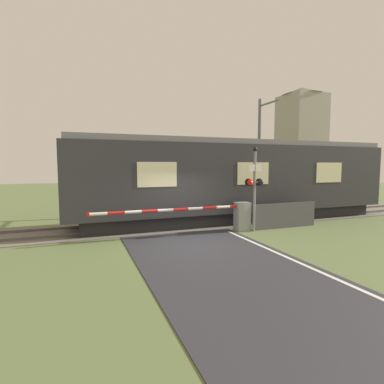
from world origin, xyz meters
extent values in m
plane|color=#5B6B3D|center=(0.00, 0.00, 0.00)|extent=(80.00, 80.00, 0.00)
cube|color=#666056|center=(0.00, 3.20, 0.01)|extent=(36.00, 3.20, 0.03)
cube|color=#595451|center=(0.00, 2.48, 0.08)|extent=(36.00, 0.08, 0.10)
cube|color=#595451|center=(0.00, 3.92, 0.08)|extent=(36.00, 0.08, 0.10)
cube|color=black|center=(3.64, 3.20, 0.30)|extent=(14.72, 2.33, 0.60)
cube|color=#2D2D33|center=(3.64, 3.20, 2.14)|extent=(16.00, 2.74, 3.08)
cube|color=slate|center=(3.64, 3.20, 3.80)|extent=(15.68, 2.52, 0.24)
cube|color=beige|center=(8.04, 1.82, 2.37)|extent=(1.60, 0.02, 0.99)
cube|color=beige|center=(3.64, 1.82, 2.37)|extent=(1.60, 0.02, 0.99)
cube|color=beige|center=(-0.76, 1.82, 2.37)|extent=(1.60, 0.02, 0.99)
cube|color=gray|center=(2.72, 1.16, 0.59)|extent=(0.60, 0.44, 1.19)
cylinder|color=gray|center=(2.72, 1.16, 1.04)|extent=(0.16, 0.16, 0.18)
cylinder|color=red|center=(2.41, 1.16, 1.04)|extent=(0.61, 0.11, 0.11)
cylinder|color=white|center=(1.81, 1.16, 1.04)|extent=(0.61, 0.11, 0.11)
cylinder|color=red|center=(1.20, 1.16, 1.04)|extent=(0.61, 0.11, 0.11)
cylinder|color=white|center=(0.59, 1.16, 1.04)|extent=(0.61, 0.11, 0.11)
cylinder|color=red|center=(-0.02, 1.16, 1.04)|extent=(0.61, 0.11, 0.11)
cylinder|color=white|center=(-0.63, 1.16, 1.04)|extent=(0.61, 0.11, 0.11)
cylinder|color=red|center=(-1.24, 1.16, 1.04)|extent=(0.61, 0.11, 0.11)
cylinder|color=white|center=(-1.85, 1.16, 1.04)|extent=(0.61, 0.11, 0.11)
cylinder|color=red|center=(-2.46, 1.16, 1.04)|extent=(0.61, 0.11, 0.11)
cylinder|color=white|center=(-3.07, 1.16, 1.04)|extent=(0.61, 0.11, 0.11)
cylinder|color=red|center=(-3.37, 1.16, 1.04)|extent=(0.20, 0.02, 0.20)
cylinder|color=gray|center=(3.09, 0.84, 1.65)|extent=(0.11, 0.11, 3.29)
cube|color=gray|center=(3.09, 0.84, 2.04)|extent=(0.63, 0.07, 0.07)
sphere|color=red|center=(2.83, 0.79, 2.04)|extent=(0.24, 0.24, 0.24)
sphere|color=black|center=(3.35, 0.79, 2.04)|extent=(0.24, 0.24, 0.24)
cylinder|color=black|center=(2.83, 0.90, 2.04)|extent=(0.30, 0.06, 0.30)
cylinder|color=black|center=(3.35, 0.90, 2.04)|extent=(0.30, 0.06, 0.30)
cube|color=white|center=(3.09, 0.80, 2.63)|extent=(0.61, 0.02, 0.27)
sphere|color=black|center=(3.09, 0.84, 3.39)|extent=(0.18, 0.18, 0.18)
cylinder|color=slate|center=(6.48, 5.69, 3.31)|extent=(0.20, 0.20, 6.62)
cube|color=slate|center=(6.48, 4.79, 6.22)|extent=(0.10, 1.80, 0.08)
cube|color=#9E998E|center=(18.48, 16.11, 5.00)|extent=(3.91, 3.91, 10.01)
cone|color=slate|center=(18.48, 16.11, 10.41)|extent=(4.30, 4.30, 0.80)
cube|color=#4C4C51|center=(4.75, 0.90, 0.55)|extent=(3.10, 0.06, 1.10)
camera|label=1|loc=(-3.69, -9.71, 2.75)|focal=28.00mm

